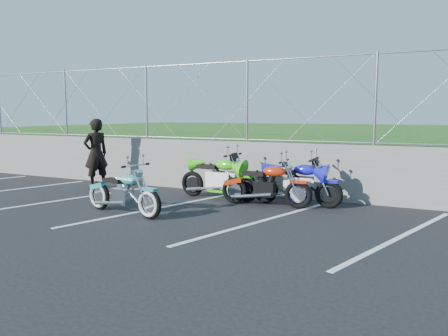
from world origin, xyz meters
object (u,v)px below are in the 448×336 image
at_px(cruiser_turquoise, 124,194).
at_px(sportbike_blue, 298,185).
at_px(naked_orange, 267,186).
at_px(sportbike_green, 219,180).
at_px(person_standing, 96,153).

distance_m(cruiser_turquoise, sportbike_blue, 3.66).
distance_m(naked_orange, sportbike_green, 1.29).
height_order(cruiser_turquoise, person_standing, person_standing).
distance_m(naked_orange, person_standing, 4.97).
height_order(cruiser_turquoise, sportbike_green, sportbike_green).
bearing_deg(person_standing, sportbike_green, 111.83).
bearing_deg(sportbike_blue, naked_orange, -150.77).
relative_size(naked_orange, sportbike_blue, 1.01).
distance_m(cruiser_turquoise, person_standing, 3.49).
xyz_separation_m(sportbike_blue, person_standing, (-5.52, -0.13, 0.48)).
xyz_separation_m(cruiser_turquoise, sportbike_blue, (2.84, 2.30, 0.04)).
relative_size(cruiser_turquoise, person_standing, 1.09).
bearing_deg(sportbike_green, sportbike_blue, 6.60).
bearing_deg(cruiser_turquoise, naked_orange, 50.57).
bearing_deg(sportbike_blue, person_standing, -179.84).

